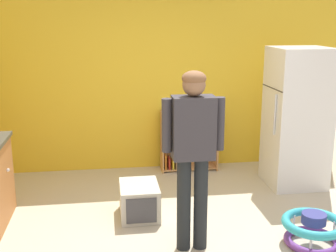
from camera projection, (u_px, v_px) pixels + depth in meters
ground_plane at (196, 243)px, 4.27m from camera, size 12.00×12.00×0.00m
back_wall at (164, 75)px, 6.18m from camera, size 5.20×0.06×2.70m
refrigerator at (297, 118)px, 5.59m from camera, size 0.73×0.68×1.78m
bookshelf at (185, 144)px, 6.29m from camera, size 0.80×0.28×0.85m
standing_person at (193, 145)px, 3.95m from camera, size 0.57×0.22×1.69m
baby_walker at (313, 229)px, 4.22m from camera, size 0.60×0.60×0.32m
pet_carrier at (139, 200)px, 4.82m from camera, size 0.42×0.55×0.36m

